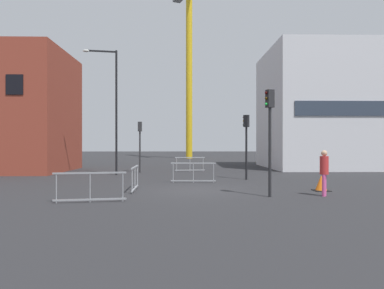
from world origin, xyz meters
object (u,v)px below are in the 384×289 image
construction_crane (190,46)px  traffic_light_island (246,136)px  streetlamp_tall (112,102)px  traffic_light_verge (270,125)px  pedestrian_walking (324,169)px  traffic_cone_striped (321,184)px  traffic_light_median (140,138)px

construction_crane → traffic_light_island: size_ratio=6.65×
streetlamp_tall → traffic_light_island: streetlamp_tall is taller
traffic_light_verge → pedestrian_walking: traffic_light_verge is taller
traffic_light_verge → traffic_cone_striped: 4.10m
traffic_light_median → pedestrian_walking: (8.77, -11.81, -1.42)m
construction_crane → traffic_light_verge: construction_crane is taller
traffic_light_median → pedestrian_walking: 14.78m
traffic_light_verge → construction_crane: bearing=94.0°
construction_crane → traffic_light_verge: 38.86m
traffic_light_verge → traffic_cone_striped: size_ratio=6.12×
traffic_cone_striped → construction_crane: bearing=98.6°
traffic_light_island → pedestrian_walking: size_ratio=2.06×
streetlamp_tall → traffic_light_median: size_ratio=2.27×
construction_crane → traffic_light_verge: bearing=-86.0°
construction_crane → streetlamp_tall: size_ratio=2.99×
traffic_light_median → traffic_cone_striped: 13.96m
streetlamp_tall → traffic_light_median: streetlamp_tall is taller
traffic_light_median → traffic_light_verge: size_ratio=0.87×
construction_crane → streetlamp_tall: bearing=-102.1°
streetlamp_tall → traffic_light_median: 3.46m
pedestrian_walking → traffic_cone_striped: 1.84m
traffic_light_median → traffic_cone_striped: traffic_light_median is taller
traffic_light_median → traffic_light_verge: traffic_light_verge is taller
traffic_light_verge → traffic_cone_striped: (2.73, 1.77, -2.49)m
traffic_light_verge → pedestrian_walking: 2.83m
traffic_light_median → traffic_light_verge: 13.65m
traffic_light_island → traffic_cone_striped: (2.46, -5.01, -2.22)m
traffic_cone_striped → streetlamp_tall: bearing=142.5°
construction_crane → pedestrian_walking: construction_crane is taller
traffic_light_median → traffic_cone_striped: size_ratio=5.34×
traffic_light_island → pedestrian_walking: bearing=-73.5°
construction_crane → traffic_cone_striped: (5.25, -34.72, -15.63)m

